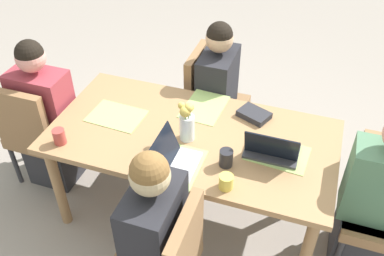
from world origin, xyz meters
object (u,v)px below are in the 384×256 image
(laptop_far_right_near, at_px, (173,162))
(laptop_head_left_left_far, at_px, (272,150))
(book_red_cover, at_px, (254,114))
(chair_head_right_left_near, at_px, (36,129))
(coffee_mug_near_left, at_px, (226,158))
(person_near_left_mid, at_px, (217,101))
(coffee_mug_near_right, at_px, (59,136))
(flower_vase, at_px, (187,122))
(chair_head_left_left_far, at_px, (383,201))
(person_far_right_near, at_px, (156,246))
(dining_table, at_px, (192,144))
(person_head_right_left_near, at_px, (48,122))
(chair_near_left_mid, at_px, (210,98))
(person_head_left_left_far, at_px, (374,204))
(coffee_mug_centre_left, at_px, (226,182))

(laptop_far_right_near, xyz_separation_m, laptop_head_left_left_far, (-0.52, -0.29, 0.00))
(book_red_cover, bearing_deg, chair_head_right_left_near, 35.54)
(coffee_mug_near_left, bearing_deg, chair_head_right_left_near, -5.80)
(person_near_left_mid, relative_size, coffee_mug_near_right, 12.02)
(flower_vase, bearing_deg, chair_head_right_left_near, -0.08)
(chair_head_left_left_far, bearing_deg, person_far_right_near, 33.15)
(chair_head_left_left_far, relative_size, laptop_head_left_left_far, 2.81)
(person_far_right_near, xyz_separation_m, laptop_far_right_near, (0.04, -0.39, 0.26))
(flower_vase, height_order, book_red_cover, flower_vase)
(person_near_left_mid, relative_size, laptop_head_left_left_far, 3.73)
(person_far_right_near, bearing_deg, dining_table, -86.97)
(dining_table, bearing_deg, person_head_right_left_near, -1.33)
(chair_near_left_mid, xyz_separation_m, coffee_mug_near_right, (0.64, 1.09, 0.30))
(dining_table, relative_size, flower_vase, 6.60)
(person_head_left_left_far, bearing_deg, laptop_far_right_near, 14.74)
(chair_head_right_left_near, height_order, person_near_left_mid, person_near_left_mid)
(coffee_mug_near_right, bearing_deg, laptop_far_right_near, -178.30)
(chair_head_left_left_far, distance_m, laptop_far_right_near, 1.31)
(laptop_far_right_near, bearing_deg, person_near_left_mid, -88.62)
(coffee_mug_near_right, bearing_deg, chair_near_left_mid, -120.31)
(coffee_mug_near_left, bearing_deg, chair_head_left_left_far, -164.65)
(chair_head_left_left_far, relative_size, laptop_far_right_near, 2.81)
(person_far_right_near, relative_size, laptop_head_left_left_far, 3.73)
(chair_near_left_mid, relative_size, book_red_cover, 4.50)
(person_head_right_left_near, distance_m, laptop_head_left_left_far, 1.67)
(chair_head_left_left_far, xyz_separation_m, coffee_mug_near_left, (0.94, 0.26, 0.30))
(person_head_right_left_near, xyz_separation_m, person_far_right_near, (-1.17, 0.74, 0.00))
(book_red_cover, bearing_deg, person_near_left_mid, -24.03)
(chair_head_right_left_near, distance_m, chair_head_left_left_far, 2.41)
(person_near_left_mid, distance_m, person_far_right_near, 1.40)
(flower_vase, relative_size, coffee_mug_near_right, 2.77)
(person_far_right_near, height_order, coffee_mug_centre_left, person_far_right_near)
(person_head_left_left_far, relative_size, coffee_mug_near_right, 12.02)
(person_near_left_mid, relative_size, person_far_right_near, 1.00)
(person_far_right_near, distance_m, coffee_mug_near_right, 0.90)
(book_red_cover, bearing_deg, dining_table, 64.93)
(flower_vase, bearing_deg, dining_table, -107.30)
(dining_table, distance_m, chair_head_right_left_near, 1.21)
(dining_table, relative_size, person_far_right_near, 1.52)
(chair_head_left_left_far, relative_size, coffee_mug_near_left, 8.43)
(dining_table, distance_m, person_far_right_near, 0.72)
(laptop_far_right_near, bearing_deg, person_far_right_near, 96.51)
(dining_table, height_order, person_near_left_mid, person_near_left_mid)
(chair_head_right_left_near, xyz_separation_m, person_near_left_mid, (-1.16, -0.74, 0.03))
(person_head_left_left_far, distance_m, book_red_cover, 0.91)
(person_head_right_left_near, bearing_deg, dining_table, 178.67)
(coffee_mug_near_right, relative_size, book_red_cover, 0.50)
(person_head_left_left_far, xyz_separation_m, coffee_mug_centre_left, (0.83, 0.35, 0.26))
(chair_near_left_mid, relative_size, person_near_left_mid, 0.75)
(dining_table, bearing_deg, coffee_mug_near_left, 144.35)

